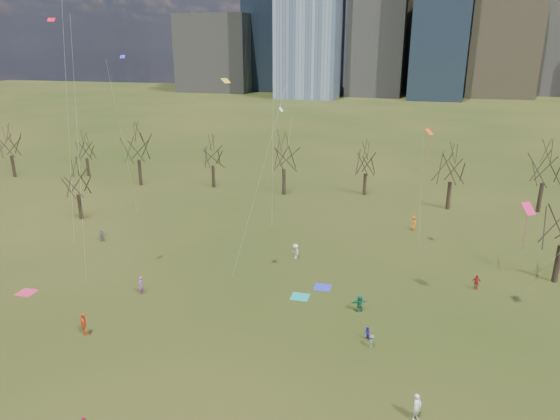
% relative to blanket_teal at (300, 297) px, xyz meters
% --- Properties ---
extents(ground, '(500.00, 500.00, 0.00)m').
position_rel_blanket_teal_xyz_m(ground, '(-2.85, -8.48, -0.01)').
color(ground, black).
rests_on(ground, ground).
extents(downtown_skyline, '(212.50, 78.00, 118.00)m').
position_rel_blanket_teal_xyz_m(downtown_skyline, '(-5.28, 202.16, 38.99)').
color(downtown_skyline, slate).
rests_on(downtown_skyline, ground).
extents(bare_tree_row, '(113.04, 29.80, 9.50)m').
position_rel_blanket_teal_xyz_m(bare_tree_row, '(-2.94, 28.74, 6.10)').
color(bare_tree_row, black).
rests_on(bare_tree_row, ground).
extents(blanket_teal, '(1.60, 1.50, 0.03)m').
position_rel_blanket_teal_xyz_m(blanket_teal, '(0.00, 0.00, 0.00)').
color(blanket_teal, teal).
rests_on(blanket_teal, ground).
extents(blanket_navy, '(1.60, 1.50, 0.03)m').
position_rel_blanket_teal_xyz_m(blanket_navy, '(1.63, 2.40, 0.00)').
color(blanket_navy, '#2931C3').
rests_on(blanket_navy, ground).
extents(blanket_crimson, '(1.60, 1.50, 0.03)m').
position_rel_blanket_teal_xyz_m(blanket_crimson, '(-24.72, -5.87, 0.00)').
color(blanket_crimson, '#C8284E').
rests_on(blanket_crimson, ground).
extents(person_1, '(0.74, 0.79, 1.80)m').
position_rel_blanket_teal_xyz_m(person_1, '(10.39, -13.42, 0.89)').
color(person_1, white).
rests_on(person_1, ground).
extents(person_3, '(0.52, 0.77, 1.10)m').
position_rel_blanket_teal_xyz_m(person_3, '(7.03, -6.41, 0.53)').
color(person_3, slate).
rests_on(person_3, ground).
extents(person_4, '(1.06, 1.09, 1.83)m').
position_rel_blanket_teal_xyz_m(person_4, '(-15.07, -10.55, 0.90)').
color(person_4, '#F8431B').
rests_on(person_4, ground).
extents(person_5, '(1.53, 1.04, 1.58)m').
position_rel_blanket_teal_xyz_m(person_5, '(5.51, -1.18, 0.77)').
color(person_5, '#186C51').
rests_on(person_5, ground).
extents(person_7, '(0.48, 0.68, 1.77)m').
position_rel_blanket_teal_xyz_m(person_7, '(-14.26, -3.29, 0.87)').
color(person_7, '#9151A3').
rests_on(person_7, ground).
extents(person_8, '(0.64, 0.69, 1.13)m').
position_rel_blanket_teal_xyz_m(person_8, '(6.60, -5.42, 0.55)').
color(person_8, '#3227AB').
rests_on(person_8, ground).
extents(person_9, '(1.20, 1.16, 1.64)m').
position_rel_blanket_teal_xyz_m(person_9, '(-2.46, 8.36, 0.81)').
color(person_9, silver).
rests_on(person_9, ground).
extents(person_10, '(0.87, 0.39, 1.46)m').
position_rel_blanket_teal_xyz_m(person_10, '(15.60, 5.83, 0.72)').
color(person_10, maroon).
rests_on(person_10, ground).
extents(person_11, '(1.06, 1.45, 1.52)m').
position_rel_blanket_teal_xyz_m(person_11, '(-25.34, 7.16, 0.74)').
color(person_11, slate).
rests_on(person_11, ground).
extents(person_12, '(0.90, 1.02, 1.76)m').
position_rel_blanket_teal_xyz_m(person_12, '(9.68, 20.71, 0.87)').
color(person_12, orange).
rests_on(person_12, ground).
extents(kites_airborne, '(63.01, 39.50, 33.05)m').
position_rel_blanket_teal_xyz_m(kites_airborne, '(3.87, 7.81, 14.48)').
color(kites_airborne, gold).
rests_on(kites_airborne, ground).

